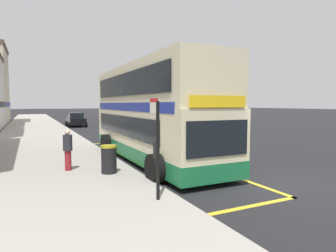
# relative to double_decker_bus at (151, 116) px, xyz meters

# --- Properties ---
(ground_plane) EXTENTS (260.00, 260.00, 0.00)m
(ground_plane) POSITION_rel_double_decker_bus_xyz_m (2.46, 26.29, -2.06)
(ground_plane) COLOR black
(pavement_near) EXTENTS (6.00, 76.00, 0.14)m
(pavement_near) POSITION_rel_double_decker_bus_xyz_m (-4.54, 26.29, -1.99)
(pavement_near) COLOR #A39E93
(pavement_near) RESTS_ON ground
(double_decker_bus) EXTENTS (3.27, 10.68, 4.40)m
(double_decker_bus) POSITION_rel_double_decker_bus_xyz_m (0.00, 0.00, 0.00)
(double_decker_bus) COLOR beige
(double_decker_bus) RESTS_ON ground
(bus_bay_markings) EXTENTS (3.13, 13.67, 0.01)m
(bus_bay_markings) POSITION_rel_double_decker_bus_xyz_m (0.02, -0.11, -2.06)
(bus_bay_markings) COLOR yellow
(bus_bay_markings) RESTS_ON ground
(bus_stop_sign) EXTENTS (0.09, 0.51, 2.65)m
(bus_stop_sign) POSITION_rel_double_decker_bus_xyz_m (-2.16, -5.62, -0.36)
(bus_stop_sign) COLOR black
(bus_stop_sign) RESTS_ON pavement_near
(parked_car_black_kerbside) EXTENTS (2.09, 4.20, 1.62)m
(parked_car_black_kerbside) POSITION_rel_double_decker_bus_xyz_m (-0.27, 22.36, -1.26)
(parked_car_black_kerbside) COLOR black
(parked_car_black_kerbside) RESTS_ON ground
(parked_car_teal_across) EXTENTS (2.09, 4.20, 1.62)m
(parked_car_teal_across) POSITION_rel_double_decker_bus_xyz_m (7.38, 36.97, -1.26)
(parked_car_teal_across) COLOR #196066
(parked_car_teal_across) RESTS_ON ground
(pedestrian_waiting_near_sign) EXTENTS (0.34, 0.34, 1.55)m
(pedestrian_waiting_near_sign) POSITION_rel_double_decker_bus_xyz_m (-3.87, -1.18, -1.09)
(pedestrian_waiting_near_sign) COLOR maroon
(pedestrian_waiting_near_sign) RESTS_ON pavement_near
(litter_bin) EXTENTS (0.58, 0.58, 1.01)m
(litter_bin) POSITION_rel_double_decker_bus_xyz_m (-2.59, -2.27, -1.41)
(litter_bin) COLOR black
(litter_bin) RESTS_ON pavement_near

